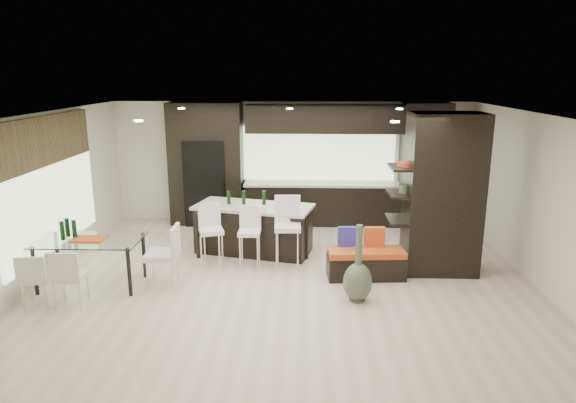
{
  "coord_description": "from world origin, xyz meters",
  "views": [
    {
      "loc": [
        0.29,
        -8.02,
        3.33
      ],
      "look_at": [
        0.0,
        0.6,
        1.15
      ],
      "focal_mm": 32.0,
      "sensor_mm": 36.0,
      "label": 1
    }
  ],
  "objects_px": {
    "stool_mid": "(250,243)",
    "stool_right": "(288,240)",
    "floor_vase": "(358,263)",
    "dining_table": "(92,263)",
    "stool_left": "(212,242)",
    "chair_near": "(70,280)",
    "kitchen_island": "(254,229)",
    "bench": "(366,264)",
    "chair_end": "(162,259)",
    "chair_far": "(37,281)"
  },
  "relations": [
    {
      "from": "stool_left",
      "to": "chair_near",
      "type": "height_order",
      "value": "stool_left"
    },
    {
      "from": "bench",
      "to": "chair_end",
      "type": "relative_size",
      "value": 1.38
    },
    {
      "from": "floor_vase",
      "to": "chair_end",
      "type": "height_order",
      "value": "floor_vase"
    },
    {
      "from": "kitchen_island",
      "to": "stool_left",
      "type": "bearing_deg",
      "value": -117.47
    },
    {
      "from": "kitchen_island",
      "to": "dining_table",
      "type": "distance_m",
      "value": 2.96
    },
    {
      "from": "chair_far",
      "to": "chair_end",
      "type": "relative_size",
      "value": 0.82
    },
    {
      "from": "stool_left",
      "to": "chair_near",
      "type": "relative_size",
      "value": 1.07
    },
    {
      "from": "stool_mid",
      "to": "chair_far",
      "type": "height_order",
      "value": "stool_mid"
    },
    {
      "from": "stool_right",
      "to": "chair_near",
      "type": "relative_size",
      "value": 1.23
    },
    {
      "from": "stool_mid",
      "to": "chair_end",
      "type": "bearing_deg",
      "value": -144.12
    },
    {
      "from": "stool_mid",
      "to": "chair_end",
      "type": "xyz_separation_m",
      "value": [
        -1.29,
        -0.94,
        0.03
      ]
    },
    {
      "from": "stool_left",
      "to": "bench",
      "type": "bearing_deg",
      "value": -28.04
    },
    {
      "from": "bench",
      "to": "floor_vase",
      "type": "height_order",
      "value": "floor_vase"
    },
    {
      "from": "stool_left",
      "to": "floor_vase",
      "type": "xyz_separation_m",
      "value": [
        2.42,
        -1.35,
        0.15
      ]
    },
    {
      "from": "kitchen_island",
      "to": "chair_near",
      "type": "xyz_separation_m",
      "value": [
        -2.42,
        -2.45,
        -0.04
      ]
    },
    {
      "from": "floor_vase",
      "to": "chair_far",
      "type": "bearing_deg",
      "value": -176.15
    },
    {
      "from": "stool_left",
      "to": "stool_mid",
      "type": "distance_m",
      "value": 0.67
    },
    {
      "from": "dining_table",
      "to": "chair_end",
      "type": "relative_size",
      "value": 1.75
    },
    {
      "from": "kitchen_island",
      "to": "floor_vase",
      "type": "distance_m",
      "value": 2.75
    },
    {
      "from": "floor_vase",
      "to": "kitchen_island",
      "type": "bearing_deg",
      "value": 129.7
    },
    {
      "from": "chair_end",
      "to": "chair_far",
      "type": "bearing_deg",
      "value": 111.66
    },
    {
      "from": "chair_near",
      "to": "chair_end",
      "type": "bearing_deg",
      "value": 29.65
    },
    {
      "from": "floor_vase",
      "to": "chair_near",
      "type": "height_order",
      "value": "floor_vase"
    },
    {
      "from": "floor_vase",
      "to": "chair_near",
      "type": "bearing_deg",
      "value": -175.42
    },
    {
      "from": "kitchen_island",
      "to": "stool_left",
      "type": "height_order",
      "value": "kitchen_island"
    },
    {
      "from": "stool_right",
      "to": "chair_near",
      "type": "distance_m",
      "value": 3.51
    },
    {
      "from": "stool_left",
      "to": "chair_end",
      "type": "height_order",
      "value": "chair_end"
    },
    {
      "from": "kitchen_island",
      "to": "stool_right",
      "type": "distance_m",
      "value": 1.04
    },
    {
      "from": "bench",
      "to": "chair_end",
      "type": "distance_m",
      "value": 3.31
    },
    {
      "from": "bench",
      "to": "stool_left",
      "type": "bearing_deg",
      "value": 166.0
    },
    {
      "from": "stool_right",
      "to": "chair_end",
      "type": "xyz_separation_m",
      "value": [
        -1.95,
        -0.9,
        -0.04
      ]
    },
    {
      "from": "chair_near",
      "to": "chair_far",
      "type": "height_order",
      "value": "chair_near"
    },
    {
      "from": "stool_right",
      "to": "stool_mid",
      "type": "bearing_deg",
      "value": 174.34
    },
    {
      "from": "stool_mid",
      "to": "stool_right",
      "type": "distance_m",
      "value": 0.67
    },
    {
      "from": "chair_end",
      "to": "floor_vase",
      "type": "bearing_deg",
      "value": -100.44
    },
    {
      "from": "chair_end",
      "to": "stool_right",
      "type": "bearing_deg",
      "value": -67.76
    },
    {
      "from": "stool_mid",
      "to": "chair_far",
      "type": "distance_m",
      "value": 3.37
    },
    {
      "from": "chair_near",
      "to": "chair_far",
      "type": "xyz_separation_m",
      "value": [
        -0.5,
        0.02,
        -0.04
      ]
    },
    {
      "from": "bench",
      "to": "chair_near",
      "type": "xyz_separation_m",
      "value": [
        -4.41,
        -1.23,
        0.17
      ]
    },
    {
      "from": "kitchen_island",
      "to": "stool_mid",
      "type": "xyz_separation_m",
      "value": [
        0.0,
        -0.76,
        -0.03
      ]
    },
    {
      "from": "chair_end",
      "to": "stool_left",
      "type": "bearing_deg",
      "value": -36.29
    },
    {
      "from": "stool_left",
      "to": "stool_right",
      "type": "bearing_deg",
      "value": -19.52
    },
    {
      "from": "dining_table",
      "to": "chair_near",
      "type": "distance_m",
      "value": 0.76
    },
    {
      "from": "stool_left",
      "to": "stool_mid",
      "type": "relative_size",
      "value": 1.04
    },
    {
      "from": "floor_vase",
      "to": "dining_table",
      "type": "distance_m",
      "value": 4.21
    },
    {
      "from": "bench",
      "to": "chair_far",
      "type": "bearing_deg",
      "value": -170.41
    },
    {
      "from": "stool_mid",
      "to": "chair_near",
      "type": "height_order",
      "value": "stool_mid"
    },
    {
      "from": "chair_near",
      "to": "chair_far",
      "type": "bearing_deg",
      "value": 173.73
    },
    {
      "from": "stool_left",
      "to": "chair_end",
      "type": "relative_size",
      "value": 0.96
    },
    {
      "from": "chair_far",
      "to": "stool_left",
      "type": "bearing_deg",
      "value": 27.85
    }
  ]
}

